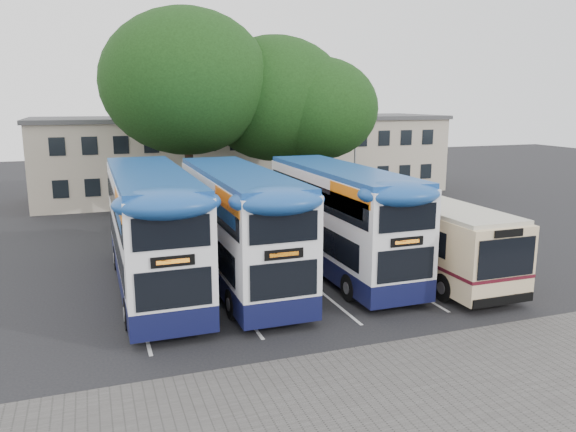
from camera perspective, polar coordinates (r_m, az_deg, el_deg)
The scene contains 12 objects.
ground at distance 21.79m, azimuth 15.83°, elevation -8.87°, with size 120.00×120.00×0.00m, color black.
paving_strip at distance 17.04m, azimuth 20.14°, elevation -15.16°, with size 40.00×6.00×0.01m, color #595654.
bay_lines at distance 24.25m, azimuth 1.58°, elevation -6.27°, with size 14.12×11.00×0.01m.
depot_building at distance 45.34m, azimuth -4.03°, elevation 6.24°, with size 32.40×8.40×6.20m.
lamp_post at distance 40.78m, azimuth 6.89°, elevation 8.28°, with size 0.25×1.05×9.06m.
tree_left at distance 34.53m, azimuth -10.30°, elevation 13.23°, with size 10.06×10.06×12.79m.
tree_mid at distance 36.52m, azimuth -1.32°, elevation 11.79°, with size 9.27×9.27×11.47m.
tree_right at distance 35.95m, azimuth 3.05°, elevation 10.81°, with size 7.55×7.55×10.14m.
bus_dd_left at distance 22.74m, azimuth -13.69°, elevation -0.92°, with size 2.80×11.55×4.81m.
bus_dd_mid at distance 23.05m, azimuth -5.07°, elevation -0.59°, with size 2.75×11.33×4.72m.
bus_dd_right at distance 24.70m, azimuth 5.20°, elevation 0.15°, with size 2.70×11.14×4.64m.
bus_single at distance 25.51m, azimuth 13.20°, elevation -1.38°, with size 2.78×10.92×3.26m.
Camera 1 is at (-12.10, -16.49, 7.52)m, focal length 35.00 mm.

